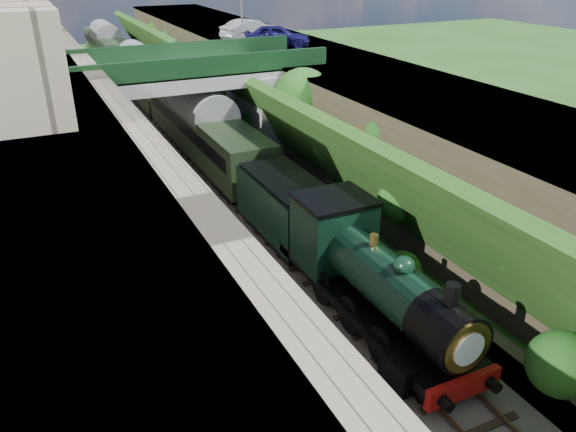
{
  "coord_description": "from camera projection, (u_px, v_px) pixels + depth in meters",
  "views": [
    {
      "loc": [
        -9.06,
        -10.26,
        12.77
      ],
      "look_at": [
        0.0,
        8.71,
        2.72
      ],
      "focal_mm": 35.0,
      "sensor_mm": 36.0,
      "label": 1
    }
  ],
  "objects": [
    {
      "name": "track_right",
      "position": [
        226.0,
        177.0,
        34.03
      ],
      "size": [
        2.5,
        90.0,
        0.2
      ],
      "color": "black",
      "rests_on": "trackbed"
    },
    {
      "name": "ground",
      "position": [
        409.0,
        404.0,
        17.38
      ],
      "size": [
        160.0,
        160.0,
        0.0
      ],
      "primitive_type": "plane",
      "color": "#1E4714",
      "rests_on": "ground"
    },
    {
      "name": "track_left",
      "position": [
        174.0,
        186.0,
        32.78
      ],
      "size": [
        2.5,
        90.0,
        0.2
      ],
      "color": "black",
      "rests_on": "trackbed"
    },
    {
      "name": "embankment_slope",
      "position": [
        286.0,
        132.0,
        33.95
      ],
      "size": [
        4.79,
        90.0,
        6.46
      ],
      "color": "#1E4714",
      "rests_on": "ground"
    },
    {
      "name": "trackbed",
      "position": [
        207.0,
        182.0,
        33.62
      ],
      "size": [
        10.0,
        90.0,
        0.2
      ],
      "primitive_type": "cube",
      "color": "#473F38",
      "rests_on": "ground"
    },
    {
      "name": "car_blue",
      "position": [
        277.0,
        36.0,
        40.45
      ],
      "size": [
        5.07,
        3.69,
        1.6
      ],
      "primitive_type": "imported",
      "rotation": [
        0.0,
        0.0,
        1.14
      ],
      "color": "#16124F",
      "rests_on": "street_plateau_right"
    },
    {
      "name": "street_plateau_left",
      "position": [
        34.0,
        149.0,
        28.66
      ],
      "size": [
        6.0,
        90.0,
        7.0
      ],
      "primitive_type": "cube",
      "color": "#262628",
      "rests_on": "ground"
    },
    {
      "name": "retaining_wall",
      "position": [
        105.0,
        140.0,
        30.02
      ],
      "size": [
        1.0,
        90.0,
        7.0
      ],
      "primitive_type": "cube",
      "color": "#756B56",
      "rests_on": "ground"
    },
    {
      "name": "tender",
      "position": [
        286.0,
        210.0,
        26.43
      ],
      "size": [
        2.7,
        6.0,
        3.05
      ],
      "color": "black",
      "rests_on": "trackbed"
    },
    {
      "name": "car_silver",
      "position": [
        250.0,
        30.0,
        43.9
      ],
      "size": [
        5.03,
        2.9,
        1.57
      ],
      "primitive_type": "imported",
      "rotation": [
        0.0,
        0.0,
        1.85
      ],
      "color": "#99989C",
      "rests_on": "street_plateau_right"
    },
    {
      "name": "road_bridge",
      "position": [
        198.0,
        100.0,
        35.53
      ],
      "size": [
        16.0,
        6.4,
        7.25
      ],
      "color": "gray",
      "rests_on": "ground"
    },
    {
      "name": "tree",
      "position": [
        303.0,
        101.0,
        33.13
      ],
      "size": [
        3.6,
        3.8,
        6.6
      ],
      "color": "black",
      "rests_on": "ground"
    },
    {
      "name": "coach_rear",
      "position": [
        107.0,
        48.0,
        67.12
      ],
      "size": [
        2.9,
        18.0,
        3.7
      ],
      "color": "black",
      "rests_on": "trackbed"
    },
    {
      "name": "street_plateau_right",
      "position": [
        346.0,
        115.0,
        36.01
      ],
      "size": [
        8.0,
        90.0,
        6.25
      ],
      "primitive_type": "cube",
      "color": "#262628",
      "rests_on": "ground"
    },
    {
      "name": "building_near",
      "position": [
        2.0,
        59.0,
        21.21
      ],
      "size": [
        4.0,
        8.0,
        4.0
      ],
      "primitive_type": "cube",
      "color": "gray",
      "rests_on": "street_plateau_left"
    },
    {
      "name": "locomotive",
      "position": [
        373.0,
        281.0,
        20.32
      ],
      "size": [
        3.1,
        10.22,
        3.83
      ],
      "color": "black",
      "rests_on": "trackbed"
    },
    {
      "name": "coach_front",
      "position": [
        204.0,
        131.0,
        36.5
      ],
      "size": [
        2.9,
        18.0,
        3.7
      ],
      "color": "black",
      "rests_on": "trackbed"
    },
    {
      "name": "coach_middle",
      "position": [
        141.0,
        77.0,
        51.81
      ],
      "size": [
        2.9,
        18.0,
        3.7
      ],
      "color": "black",
      "rests_on": "trackbed"
    }
  ]
}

